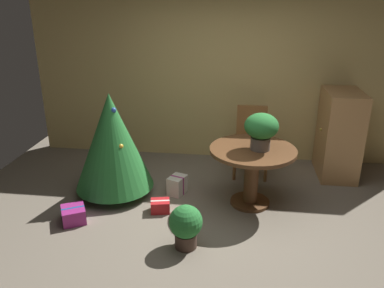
# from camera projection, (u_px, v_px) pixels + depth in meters

# --- Properties ---
(ground_plane) EXTENTS (6.60, 6.60, 0.00)m
(ground_plane) POSITION_uv_depth(u_px,v_px,m) (217.00, 231.00, 4.26)
(ground_plane) COLOR #756B5B
(back_wall_panel) EXTENTS (6.00, 0.10, 2.60)m
(back_wall_panel) POSITION_uv_depth(u_px,v_px,m) (229.00, 75.00, 5.83)
(back_wall_panel) COLOR tan
(back_wall_panel) RESTS_ON ground_plane
(round_dining_table) EXTENTS (1.03, 1.03, 0.74)m
(round_dining_table) POSITION_uv_depth(u_px,v_px,m) (252.00, 164.00, 4.64)
(round_dining_table) COLOR brown
(round_dining_table) RESTS_ON ground_plane
(flower_vase) EXTENTS (0.40, 0.40, 0.44)m
(flower_vase) POSITION_uv_depth(u_px,v_px,m) (261.00, 128.00, 4.45)
(flower_vase) COLOR #665B51
(flower_vase) RESTS_ON round_dining_table
(wooden_chair_far) EXTENTS (0.47, 0.46, 0.97)m
(wooden_chair_far) POSITION_uv_depth(u_px,v_px,m) (251.00, 136.00, 5.50)
(wooden_chair_far) COLOR brown
(wooden_chair_far) RESTS_ON ground_plane
(holiday_tree) EXTENTS (0.99, 0.99, 1.34)m
(holiday_tree) POSITION_uv_depth(u_px,v_px,m) (112.00, 141.00, 4.83)
(holiday_tree) COLOR brown
(holiday_tree) RESTS_ON ground_plane
(gift_box_cream) EXTENTS (0.26, 0.30, 0.24)m
(gift_box_cream) POSITION_uv_depth(u_px,v_px,m) (177.00, 185.00, 5.04)
(gift_box_cream) COLOR silver
(gift_box_cream) RESTS_ON ground_plane
(gift_box_purple) EXTENTS (0.35, 0.36, 0.18)m
(gift_box_purple) POSITION_uv_depth(u_px,v_px,m) (74.00, 215.00, 4.42)
(gift_box_purple) COLOR #9E287A
(gift_box_purple) RESTS_ON ground_plane
(gift_box_red) EXTENTS (0.26, 0.22, 0.14)m
(gift_box_red) POSITION_uv_depth(u_px,v_px,m) (160.00, 206.00, 4.63)
(gift_box_red) COLOR red
(gift_box_red) RESTS_ON ground_plane
(wooden_cabinet) EXTENTS (0.52, 0.79, 1.22)m
(wooden_cabinet) POSITION_uv_depth(u_px,v_px,m) (339.00, 134.00, 5.41)
(wooden_cabinet) COLOR #B27F4C
(wooden_cabinet) RESTS_ON ground_plane
(potted_plant) EXTENTS (0.34, 0.34, 0.47)m
(potted_plant) POSITION_uv_depth(u_px,v_px,m) (186.00, 225.00, 3.91)
(potted_plant) COLOR #4C382D
(potted_plant) RESTS_ON ground_plane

